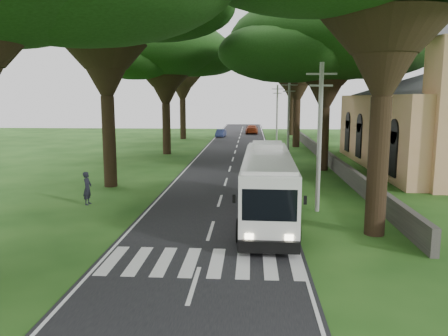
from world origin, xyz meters
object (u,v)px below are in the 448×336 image
pole_mid (289,118)px  pedestrian (87,188)px  distant_car_c (252,129)px  coach_bus (267,184)px  church (437,112)px  pole_far (277,112)px  distant_car_b (221,133)px  pole_near (320,135)px

pole_mid → pedestrian: size_ratio=4.12×
distant_car_c → coach_bus: bearing=91.9°
church → distant_car_c: church is taller
pole_far → distant_car_b: bearing=148.3°
distant_car_b → pedestrian: 44.82m
pole_mid → pedestrian: bearing=-124.2°
church → coach_bus: 23.16m
pole_near → pole_far: same height
distant_car_c → pedestrian: (-9.53, -51.48, 0.18)m
church → pole_mid: church is taller
pole_near → coach_bus: size_ratio=0.69×
pole_far → distant_car_b: 10.61m
distant_car_c → church: bearing=114.6°
pole_mid → distant_car_c: size_ratio=1.54×
church → pedestrian: church is taller
pole_mid → distant_car_c: 32.54m
pole_near → pedestrian: 13.54m
pole_near → pedestrian: size_ratio=4.12×
pole_far → coach_bus: pole_far is taller
coach_bus → distant_car_c: bearing=92.2°
church → pole_mid: 13.16m
coach_bus → distant_car_b: (-5.70, 46.95, -1.19)m
pole_near → church: bearing=51.5°
pole_near → distant_car_c: (-3.60, 52.16, -3.39)m
pole_near → distant_car_c: pole_near is taller
pole_near → distant_car_c: 52.40m
church → distant_car_b: 36.56m
pole_mid → pole_far: (0.00, 20.00, 0.00)m
distant_car_c → pedestrian: size_ratio=2.69×
distant_car_b → distant_car_c: size_ratio=0.70×
distant_car_c → pole_near: bearing=95.0°
pole_near → coach_bus: pole_near is taller
coach_bus → distant_car_c: 53.87m
pole_mid → coach_bus: (-2.80, -21.69, -2.36)m
pole_mid → distant_car_c: bearing=96.4°
pole_near → coach_bus: (-2.80, -1.69, -2.36)m
distant_car_b → pole_near: bearing=-74.2°
pole_near → pedestrian: pole_near is taller
pole_mid → pole_far: bearing=90.0°
pole_near → pole_mid: bearing=90.0°
pole_mid → distant_car_b: pole_mid is taller
church → pole_far: church is taller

